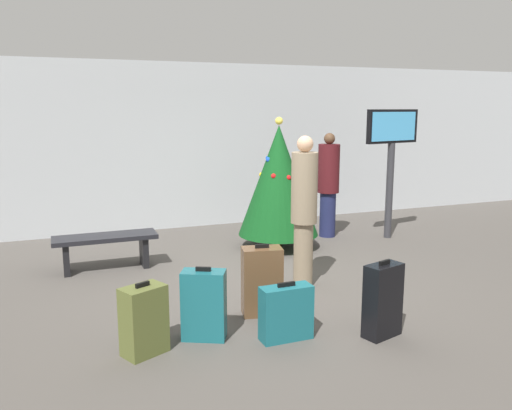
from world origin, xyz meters
TOP-DOWN VIEW (x-y plane):
  - ground_plane at (0.00, 0.00)m, footprint 16.00×16.00m
  - back_wall at (0.00, 3.57)m, footprint 16.00×0.20m
  - holiday_tree at (0.82, 1.55)m, footprint 1.25×1.25m
  - flight_info_kiosk at (2.82, 1.46)m, footprint 1.08×0.28m
  - waiting_bench at (-1.83, 1.34)m, footprint 1.37×0.44m
  - traveller_0 at (0.38, -0.23)m, footprint 0.38×0.38m
  - traveller_1 at (1.90, 1.91)m, footprint 0.51×0.51m
  - suitcase_0 at (-0.43, -0.88)m, footprint 0.46×0.33m
  - suitcase_1 at (-1.17, -1.25)m, footprint 0.47×0.38m
  - suitcase_2 at (-1.75, -1.36)m, footprint 0.45×0.38m
  - suitcase_3 at (-0.44, -1.54)m, footprint 0.50×0.21m
  - suitcase_4 at (0.45, -1.82)m, footprint 0.42×0.29m

SIDE VIEW (x-z plane):
  - ground_plane at x=0.00m, z-range 0.00..0.00m
  - suitcase_3 at x=-0.44m, z-range -0.02..0.55m
  - suitcase_2 at x=-1.75m, z-range -0.02..0.65m
  - suitcase_1 at x=-1.17m, z-range -0.02..0.69m
  - waiting_bench at x=-1.83m, z-range 0.12..0.60m
  - suitcase_4 at x=0.45m, z-range -0.02..0.74m
  - suitcase_0 at x=-0.43m, z-range -0.02..0.75m
  - traveller_1 at x=1.90m, z-range 0.05..1.81m
  - traveller_0 at x=0.38m, z-range 0.06..1.92m
  - holiday_tree at x=0.82m, z-range 0.05..2.09m
  - back_wall at x=0.00m, z-range 0.00..2.98m
  - flight_info_kiosk at x=2.82m, z-range 0.48..2.63m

